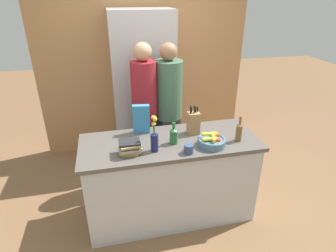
{
  "coord_description": "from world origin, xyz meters",
  "views": [
    {
      "loc": [
        -0.55,
        -2.35,
        2.23
      ],
      "look_at": [
        0.0,
        0.09,
        1.02
      ],
      "focal_mm": 30.0,
      "sensor_mm": 36.0,
      "label": 1
    }
  ],
  "objects_px": {
    "bottle_vinegar": "(174,135)",
    "bottle_oil": "(239,131)",
    "fruit_bowl": "(212,141)",
    "person_at_sink": "(145,107)",
    "refrigerator": "(143,89)",
    "knife_block": "(193,123)",
    "person_in_blue": "(168,106)",
    "book_stack": "(130,147)",
    "coffee_mug": "(189,149)",
    "cereal_box": "(141,119)",
    "flower_vase": "(154,139)"
  },
  "relations": [
    {
      "from": "knife_block",
      "to": "flower_vase",
      "type": "height_order",
      "value": "flower_vase"
    },
    {
      "from": "bottle_oil",
      "to": "person_at_sink",
      "type": "distance_m",
      "value": 1.15
    },
    {
      "from": "person_at_sink",
      "to": "person_in_blue",
      "type": "height_order",
      "value": "person_at_sink"
    },
    {
      "from": "bottle_vinegar",
      "to": "bottle_oil",
      "type": "bearing_deg",
      "value": -8.16
    },
    {
      "from": "bottle_vinegar",
      "to": "book_stack",
      "type": "bearing_deg",
      "value": -166.58
    },
    {
      "from": "book_stack",
      "to": "person_in_blue",
      "type": "bearing_deg",
      "value": 58.12
    },
    {
      "from": "flower_vase",
      "to": "person_at_sink",
      "type": "bearing_deg",
      "value": 87.54
    },
    {
      "from": "fruit_bowl",
      "to": "coffee_mug",
      "type": "distance_m",
      "value": 0.27
    },
    {
      "from": "flower_vase",
      "to": "knife_block",
      "type": "bearing_deg",
      "value": 30.57
    },
    {
      "from": "book_stack",
      "to": "flower_vase",
      "type": "bearing_deg",
      "value": 0.35
    },
    {
      "from": "fruit_bowl",
      "to": "person_at_sink",
      "type": "distance_m",
      "value": 1.0
    },
    {
      "from": "bottle_oil",
      "to": "person_at_sink",
      "type": "bearing_deg",
      "value": 133.97
    },
    {
      "from": "knife_block",
      "to": "bottle_oil",
      "type": "relative_size",
      "value": 1.2
    },
    {
      "from": "bottle_vinegar",
      "to": "refrigerator",
      "type": "bearing_deg",
      "value": 94.32
    },
    {
      "from": "refrigerator",
      "to": "knife_block",
      "type": "bearing_deg",
      "value": -73.4
    },
    {
      "from": "coffee_mug",
      "to": "bottle_vinegar",
      "type": "xyz_separation_m",
      "value": [
        -0.09,
        0.2,
        0.04
      ]
    },
    {
      "from": "cereal_box",
      "to": "person_in_blue",
      "type": "height_order",
      "value": "person_in_blue"
    },
    {
      "from": "person_in_blue",
      "to": "bottle_oil",
      "type": "bearing_deg",
      "value": -77.07
    },
    {
      "from": "refrigerator",
      "to": "person_at_sink",
      "type": "relative_size",
      "value": 1.17
    },
    {
      "from": "fruit_bowl",
      "to": "cereal_box",
      "type": "relative_size",
      "value": 0.88
    },
    {
      "from": "knife_block",
      "to": "bottle_vinegar",
      "type": "distance_m",
      "value": 0.3
    },
    {
      "from": "refrigerator",
      "to": "book_stack",
      "type": "height_order",
      "value": "refrigerator"
    },
    {
      "from": "person_in_blue",
      "to": "flower_vase",
      "type": "bearing_deg",
      "value": -127.06
    },
    {
      "from": "knife_block",
      "to": "cereal_box",
      "type": "bearing_deg",
      "value": 165.42
    },
    {
      "from": "coffee_mug",
      "to": "bottle_vinegar",
      "type": "distance_m",
      "value": 0.23
    },
    {
      "from": "person_at_sink",
      "to": "book_stack",
      "type": "bearing_deg",
      "value": -81.86
    },
    {
      "from": "refrigerator",
      "to": "cereal_box",
      "type": "bearing_deg",
      "value": -99.09
    },
    {
      "from": "fruit_bowl",
      "to": "book_stack",
      "type": "bearing_deg",
      "value": 178.66
    },
    {
      "from": "refrigerator",
      "to": "book_stack",
      "type": "relative_size",
      "value": 9.54
    },
    {
      "from": "cereal_box",
      "to": "book_stack",
      "type": "xyz_separation_m",
      "value": [
        -0.16,
        -0.4,
        -0.09
      ]
    },
    {
      "from": "cereal_box",
      "to": "book_stack",
      "type": "distance_m",
      "value": 0.44
    },
    {
      "from": "bottle_vinegar",
      "to": "knife_block",
      "type": "bearing_deg",
      "value": 33.9
    },
    {
      "from": "knife_block",
      "to": "book_stack",
      "type": "height_order",
      "value": "knife_block"
    },
    {
      "from": "refrigerator",
      "to": "person_in_blue",
      "type": "bearing_deg",
      "value": -67.23
    },
    {
      "from": "person_in_blue",
      "to": "fruit_bowl",
      "type": "bearing_deg",
      "value": -93.37
    },
    {
      "from": "knife_block",
      "to": "person_at_sink",
      "type": "relative_size",
      "value": 0.18
    },
    {
      "from": "coffee_mug",
      "to": "book_stack",
      "type": "relative_size",
      "value": 0.58
    },
    {
      "from": "book_stack",
      "to": "fruit_bowl",
      "type": "bearing_deg",
      "value": -1.34
    },
    {
      "from": "refrigerator",
      "to": "coffee_mug",
      "type": "bearing_deg",
      "value": -82.96
    },
    {
      "from": "book_stack",
      "to": "bottle_oil",
      "type": "relative_size",
      "value": 0.83
    },
    {
      "from": "bottle_oil",
      "to": "person_at_sink",
      "type": "height_order",
      "value": "person_at_sink"
    },
    {
      "from": "refrigerator",
      "to": "bottle_oil",
      "type": "height_order",
      "value": "refrigerator"
    },
    {
      "from": "bottle_oil",
      "to": "cereal_box",
      "type": "bearing_deg",
      "value": 156.43
    },
    {
      "from": "flower_vase",
      "to": "book_stack",
      "type": "relative_size",
      "value": 1.65
    },
    {
      "from": "knife_block",
      "to": "person_in_blue",
      "type": "xyz_separation_m",
      "value": [
        -0.12,
        0.63,
        -0.05
      ]
    },
    {
      "from": "person_at_sink",
      "to": "knife_block",
      "type": "bearing_deg",
      "value": -28.46
    },
    {
      "from": "cereal_box",
      "to": "bottle_oil",
      "type": "xyz_separation_m",
      "value": [
        0.9,
        -0.39,
        -0.05
      ]
    },
    {
      "from": "bottle_vinegar",
      "to": "person_in_blue",
      "type": "bearing_deg",
      "value": 80.85
    },
    {
      "from": "book_stack",
      "to": "bottle_vinegar",
      "type": "bearing_deg",
      "value": 13.42
    },
    {
      "from": "coffee_mug",
      "to": "cereal_box",
      "type": "bearing_deg",
      "value": 125.34
    }
  ]
}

